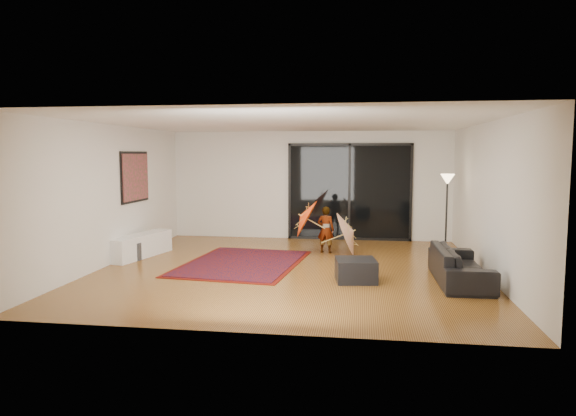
% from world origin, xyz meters
% --- Properties ---
extents(floor, '(7.00, 7.00, 0.00)m').
position_xyz_m(floor, '(0.00, 0.00, 0.00)').
color(floor, '#996329').
rests_on(floor, ground).
extents(ceiling, '(7.00, 7.00, 0.00)m').
position_xyz_m(ceiling, '(0.00, 0.00, 2.70)').
color(ceiling, white).
rests_on(ceiling, wall_back).
extents(wall_back, '(7.00, 0.00, 7.00)m').
position_xyz_m(wall_back, '(0.00, 3.50, 1.35)').
color(wall_back, silver).
rests_on(wall_back, floor).
extents(wall_front, '(7.00, 0.00, 7.00)m').
position_xyz_m(wall_front, '(0.00, -3.50, 1.35)').
color(wall_front, silver).
rests_on(wall_front, floor).
extents(wall_left, '(0.00, 7.00, 7.00)m').
position_xyz_m(wall_left, '(-3.50, 0.00, 1.35)').
color(wall_left, silver).
rests_on(wall_left, floor).
extents(wall_right, '(0.00, 7.00, 7.00)m').
position_xyz_m(wall_right, '(3.50, 0.00, 1.35)').
color(wall_right, silver).
rests_on(wall_right, floor).
extents(sliding_door, '(3.06, 0.07, 2.40)m').
position_xyz_m(sliding_door, '(1.00, 3.47, 1.20)').
color(sliding_door, black).
rests_on(sliding_door, wall_back).
extents(painting, '(0.04, 1.28, 1.08)m').
position_xyz_m(painting, '(-3.46, 1.00, 1.65)').
color(painting, black).
rests_on(painting, wall_left).
extents(media_console, '(0.78, 1.75, 0.47)m').
position_xyz_m(media_console, '(-3.25, 0.67, 0.24)').
color(media_console, white).
rests_on(media_console, floor).
extents(speaker, '(0.33, 0.33, 0.35)m').
position_xyz_m(speaker, '(-3.25, 0.39, 0.18)').
color(speaker, '#424244').
rests_on(speaker, floor).
extents(persian_rug, '(2.44, 3.20, 0.02)m').
position_xyz_m(persian_rug, '(-0.99, 0.33, 0.01)').
color(persian_rug, '#530D07').
rests_on(persian_rug, floor).
extents(sofa, '(0.80, 2.00, 0.58)m').
position_xyz_m(sofa, '(2.95, -0.59, 0.29)').
color(sofa, black).
rests_on(sofa, floor).
extents(ottoman, '(0.74, 0.74, 0.38)m').
position_xyz_m(ottoman, '(1.23, -0.76, 0.19)').
color(ottoman, black).
rests_on(ottoman, floor).
extents(floor_lamp, '(0.29, 0.29, 1.72)m').
position_xyz_m(floor_lamp, '(3.10, 1.90, 1.35)').
color(floor_lamp, black).
rests_on(floor_lamp, floor).
extents(child, '(0.41, 0.31, 1.01)m').
position_xyz_m(child, '(0.55, 1.67, 0.51)').
color(child, '#999999').
rests_on(child, floor).
extents(parasol_orange, '(0.57, 0.90, 0.90)m').
position_xyz_m(parasol_orange, '(-0.00, 1.62, 0.73)').
color(parasol_orange, '#FF430D').
rests_on(parasol_orange, child).
extents(parasol_white, '(0.54, 0.96, 0.97)m').
position_xyz_m(parasol_white, '(1.15, 1.52, 0.50)').
color(parasol_white, silver).
rests_on(parasol_white, floor).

